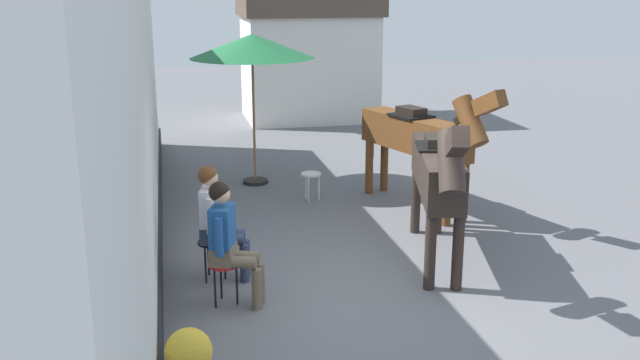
% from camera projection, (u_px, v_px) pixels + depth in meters
% --- Properties ---
extents(ground_plane, '(40.00, 40.00, 0.00)m').
position_uv_depth(ground_plane, '(321.00, 214.00, 10.88)').
color(ground_plane, slate).
extents(pub_facade_wall, '(0.34, 14.00, 3.40)m').
position_uv_depth(pub_facade_wall, '(139.00, 144.00, 8.54)').
color(pub_facade_wall, white).
rests_on(pub_facade_wall, ground_plane).
extents(distant_cottage, '(3.40, 2.60, 3.50)m').
position_uv_depth(distant_cottage, '(308.00, 48.00, 18.14)').
color(distant_cottage, silver).
rests_on(distant_cottage, ground_plane).
extents(seated_visitor_near, '(0.61, 0.49, 1.39)m').
position_uv_depth(seated_visitor_near, '(228.00, 237.00, 7.64)').
color(seated_visitor_near, red).
rests_on(seated_visitor_near, ground_plane).
extents(seated_visitor_far, '(0.61, 0.48, 1.39)m').
position_uv_depth(seated_visitor_far, '(217.00, 217.00, 8.29)').
color(seated_visitor_far, black).
rests_on(seated_visitor_far, ground_plane).
extents(saddled_horse_near, '(1.04, 2.93, 2.06)m').
position_uv_depth(saddled_horse_near, '(438.00, 173.00, 8.73)').
color(saddled_horse_near, '#2D231E').
rests_on(saddled_horse_near, ground_plane).
extents(saddled_horse_far, '(1.25, 2.87, 2.06)m').
position_uv_depth(saddled_horse_far, '(420.00, 136.00, 10.85)').
color(saddled_horse_far, brown).
rests_on(saddled_horse_far, ground_plane).
extents(cafe_parasol, '(2.10, 2.10, 2.58)m').
position_uv_depth(cafe_parasol, '(252.00, 47.00, 11.95)').
color(cafe_parasol, black).
rests_on(cafe_parasol, ground_plane).
extents(spare_stool_white, '(0.32, 0.32, 0.46)m').
position_uv_depth(spare_stool_white, '(311.00, 177.00, 11.46)').
color(spare_stool_white, white).
rests_on(spare_stool_white, ground_plane).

